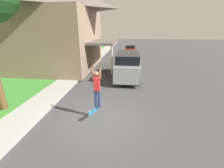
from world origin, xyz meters
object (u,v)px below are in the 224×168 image
Objects in this scene: suv_parked at (128,65)px; car_down_street at (130,49)px; skateboarder at (97,86)px; skateboard at (94,111)px.

suv_parked is 14.57m from car_down_street.
car_down_street is at bearing 85.95° from skateboarder.
skateboarder reaches higher than suv_parked.
skateboard is (-0.16, -0.21, -1.17)m from skateboarder.
suv_parked is 6.79m from skateboard.
suv_parked is at bearing 77.74° from skateboard.
skateboarder is (-1.49, -20.96, 0.94)m from car_down_street.
suv_parked is 6.54m from skateboarder.
car_down_street is 2.24× the size of skateboarder.
suv_parked reaches higher than car_down_street.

